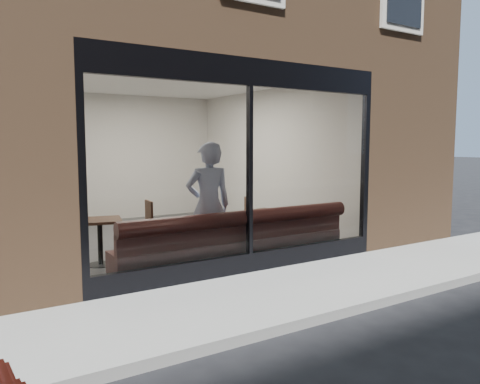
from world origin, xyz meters
TOP-DOWN VIEW (x-y plane):
  - ground at (0.00, 0.00)m, footprint 120.00×120.00m
  - sidewalk_near at (0.00, 1.00)m, footprint 40.00×2.00m
  - kerb_near at (0.00, -0.05)m, footprint 40.00×0.10m
  - host_building_pier_right at (3.75, 8.00)m, footprint 2.50×12.00m
  - host_building_backfill at (0.00, 11.00)m, footprint 5.00×6.00m
  - cafe_floor at (0.00, 5.00)m, footprint 6.00×6.00m
  - cafe_ceiling at (0.00, 5.00)m, footprint 6.00×6.00m
  - cafe_wall_back at (0.00, 7.99)m, footprint 5.00×0.00m
  - cafe_wall_left at (-2.49, 5.00)m, footprint 0.00×6.00m
  - cafe_wall_right at (2.49, 5.00)m, footprint 0.00×6.00m
  - storefront_kick at (0.00, 2.05)m, footprint 5.00×0.10m
  - storefront_header at (0.00, 2.05)m, footprint 5.00×0.10m
  - storefront_mullion at (0.00, 2.05)m, footprint 0.06×0.10m
  - storefront_glass at (0.00, 2.02)m, footprint 4.80×0.00m
  - banquette at (0.00, 2.45)m, footprint 4.00×0.55m
  - person at (-0.39, 2.63)m, footprint 0.80×0.60m
  - cafe_table_left at (-1.82, 3.63)m, footprint 0.80×0.80m
  - cafe_table_right at (0.96, 3.00)m, footprint 0.70×0.70m
  - cafe_chair_left at (-1.02, 4.06)m, footprint 0.44×0.44m
  - cafe_chair_right at (0.71, 3.55)m, footprint 0.62×0.62m
  - wall_poster at (-2.45, 5.21)m, footprint 0.02×0.64m

SIDE VIEW (x-z plane):
  - ground at x=0.00m, z-range 0.00..0.00m
  - sidewalk_near at x=0.00m, z-range 0.00..0.01m
  - cafe_floor at x=0.00m, z-range 0.02..0.02m
  - kerb_near at x=0.00m, z-range 0.00..0.12m
  - storefront_kick at x=0.00m, z-range 0.00..0.30m
  - banquette at x=0.00m, z-range 0.00..0.45m
  - cafe_chair_left at x=-1.02m, z-range 0.22..0.26m
  - cafe_chair_right at x=0.71m, z-range 0.22..0.26m
  - cafe_table_left at x=-1.82m, z-range 0.72..0.76m
  - cafe_table_right at x=0.96m, z-range 0.72..0.76m
  - person at x=-0.39m, z-range 0.00..1.99m
  - wall_poster at x=-2.45m, z-range 1.04..1.90m
  - storefront_mullion at x=0.00m, z-range 0.30..2.80m
  - storefront_glass at x=0.00m, z-range -0.85..3.95m
  - cafe_wall_back at x=0.00m, z-range -0.90..4.10m
  - cafe_wall_left at x=-2.49m, z-range -1.40..4.60m
  - cafe_wall_right at x=2.49m, z-range -1.40..4.60m
  - host_building_pier_right at x=3.75m, z-range 0.00..3.20m
  - host_building_backfill at x=0.00m, z-range 0.00..3.20m
  - storefront_header at x=0.00m, z-range 2.80..3.20m
  - cafe_ceiling at x=0.00m, z-range 3.19..3.19m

